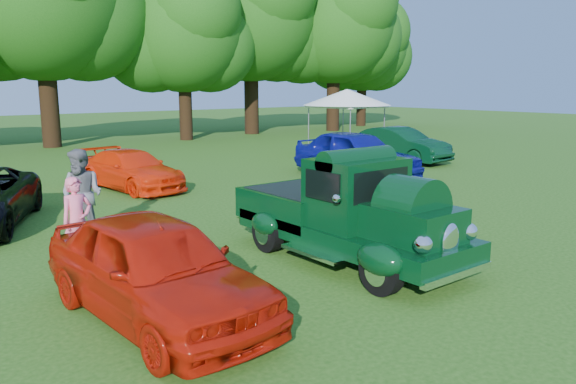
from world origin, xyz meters
TOP-DOWN VIEW (x-y plane):
  - ground at (0.00, 0.00)m, footprint 120.00×120.00m
  - hero_pickup at (1.36, 0.37)m, footprint 2.35×5.04m
  - red_convertible at (-2.71, 0.05)m, footprint 2.03×4.51m
  - back_car_orange at (1.17, 9.92)m, footprint 2.33×4.47m
  - back_car_blue at (8.34, 7.02)m, footprint 2.09×5.05m
  - back_car_green at (12.88, 8.88)m, footprint 1.86×4.60m
  - spectator_pink at (-2.73, 3.28)m, footprint 0.66×0.50m
  - spectator_grey at (-2.07, 4.93)m, footprint 1.16×1.20m
  - canopy_tent at (12.81, 12.10)m, footprint 4.53×4.53m

SIDE VIEW (x-z plane):
  - ground at x=0.00m, z-range 0.00..0.00m
  - back_car_orange at x=1.17m, z-range 0.00..1.24m
  - back_car_green at x=12.88m, z-range 0.00..1.48m
  - red_convertible at x=-2.71m, z-range 0.00..1.50m
  - spectator_pink at x=-2.73m, z-range 0.00..1.64m
  - hero_pickup at x=1.36m, z-range -0.13..1.84m
  - back_car_blue at x=8.34m, z-range 0.00..1.71m
  - spectator_grey at x=-2.07m, z-range 0.00..1.96m
  - canopy_tent at x=12.81m, z-range 1.14..4.23m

